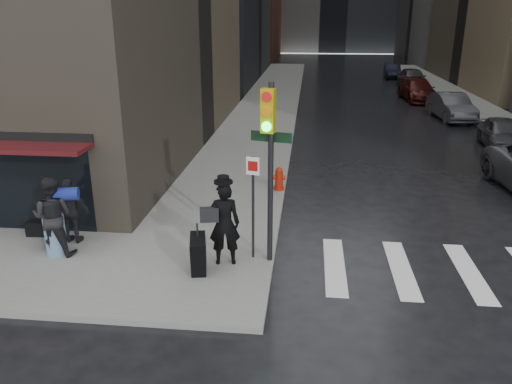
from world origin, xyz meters
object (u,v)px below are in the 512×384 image
parked_car_2 (451,107)px  parked_car_4 (412,78)px  parked_car_1 (503,134)px  parked_car_5 (392,71)px  fire_hydrant (279,180)px  parked_car_3 (418,90)px  traffic_light (268,151)px  man_overcoat (219,229)px  man_jeans (52,216)px  man_greycoat (71,211)px

parked_car_2 → parked_car_4: (0.26, 13.46, 0.05)m
parked_car_1 → parked_car_5: size_ratio=1.02×
fire_hydrant → parked_car_3: bearing=67.4°
parked_car_2 → parked_car_5: bearing=85.4°
traffic_light → fire_hydrant: bearing=103.3°
man_overcoat → parked_car_2: (10.27, 19.54, -0.35)m
man_jeans → parked_car_5: bearing=-113.3°
man_overcoat → parked_car_4: bearing=-118.2°
man_overcoat → man_jeans: man_overcoat is taller
man_greycoat → traffic_light: size_ratio=0.41×
parked_car_4 → parked_car_5: bearing=93.5°
man_overcoat → man_jeans: (-4.18, 0.17, 0.07)m
parked_car_3 → parked_car_5: size_ratio=1.24×
man_greycoat → parked_car_3: size_ratio=0.36×
fire_hydrant → parked_car_5: bearing=75.5°
parked_car_4 → fire_hydrant: bearing=-111.1°
parked_car_5 → fire_hydrant: bearing=-100.8°
man_overcoat → parked_car_4: man_overcoat is taller
man_jeans → parked_car_4: (14.71, 32.83, -0.37)m
man_greycoat → man_overcoat: bearing=170.0°
parked_car_4 → parked_car_1: bearing=-91.1°
traffic_light → parked_car_1: traffic_light is taller
parked_car_2 → parked_car_4: 13.46m
traffic_light → parked_car_5: traffic_light is taller
fire_hydrant → parked_car_2: bearing=56.6°
fire_hydrant → parked_car_5: size_ratio=0.20×
parked_car_4 → parked_car_5: 6.76m
parked_car_3 → parked_car_4: 6.78m
parked_car_1 → parked_car_5: bearing=97.9°
man_greycoat → parked_car_5: 41.28m
parked_car_2 → parked_car_5: 20.19m
man_jeans → parked_car_3: 29.56m
traffic_light → parked_car_2: size_ratio=0.94×
man_greycoat → parked_car_1: (14.92, 11.94, -0.34)m
man_greycoat → traffic_light: 5.53m
man_overcoat → parked_car_1: 16.80m
man_overcoat → man_greycoat: (-4.06, 0.87, -0.06)m
man_greycoat → parked_car_2: bearing=-125.4°
parked_car_2 → parked_car_3: parked_car_2 is taller
man_jeans → fire_hydrant: bearing=-137.8°
man_overcoat → man_greycoat: size_ratio=1.27×
man_overcoat → parked_car_5: bearing=-114.4°
man_greycoat → parked_car_4: (14.59, 32.13, -0.24)m
man_jeans → parked_car_5: size_ratio=0.50×
man_overcoat → parked_car_2: man_overcoat is taller
man_greycoat → parked_car_1: bearing=-139.3°
parked_car_1 → parked_car_5: parked_car_1 is taller
man_greycoat → traffic_light: traffic_light is taller
man_greycoat → fire_hydrant: size_ratio=2.21×
man_jeans → parked_car_3: (13.86, 26.10, -0.44)m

